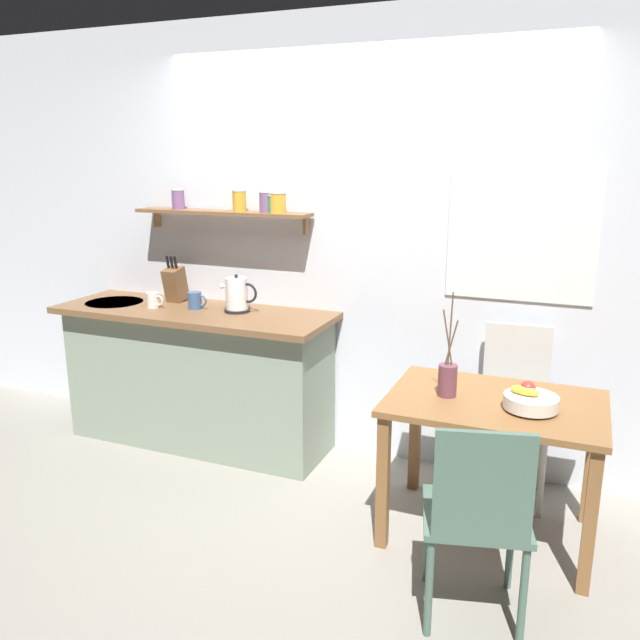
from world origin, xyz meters
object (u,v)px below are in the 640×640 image
Objects in this scene: electric_kettle at (237,295)px; coffee_mug_spare at (195,301)px; fruit_bowl at (530,400)px; dining_chair_far at (513,404)px; dining_chair_near at (478,512)px; coffee_mug_by_sink at (153,300)px; dining_table at (494,422)px; knife_block at (175,284)px; twig_vase at (448,379)px.

electric_kettle reaches higher than coffee_mug_spare.
fruit_bowl is at bearing -15.13° from electric_kettle.
coffee_mug_spare reaches higher than dining_chair_far.
dining_chair_near is 2.52m from coffee_mug_by_sink.
coffee_mug_by_sink is at bearing -163.97° from coffee_mug_spare.
dining_chair_far is 2.31m from coffee_mug_by_sink.
electric_kettle reaches higher than dining_chair_near.
coffee_mug_spare reaches higher than dining_chair_near.
dining_table is 2.02m from coffee_mug_spare.
fruit_bowl is at bearing -77.83° from dining_chair_far.
dining_chair_far is 2.05m from coffee_mug_spare.
knife_block is at bearing 151.98° from coffee_mug_spare.
dining_table is 0.31m from twig_vase.
twig_vase reaches higher than coffee_mug_spare.
fruit_bowl is (0.16, -0.07, 0.16)m from dining_table.
twig_vase reaches higher than coffee_mug_by_sink.
fruit_bowl is 1.91m from electric_kettle.
fruit_bowl reaches higher than dining_table.
fruit_bowl is (0.12, -0.56, 0.24)m from dining_chair_far.
coffee_mug_by_sink is at bearing 155.96° from dining_chair_near.
coffee_mug_spare is at bearing 16.03° from coffee_mug_by_sink.
coffee_mug_by_sink is at bearing -168.57° from electric_kettle.
electric_kettle is 0.53m from knife_block.
knife_block is (-2.19, 0.51, 0.43)m from dining_table.
coffee_mug_by_sink is at bearing -175.50° from dining_chair_far.
knife_block reaches higher than coffee_mug_by_sink.
dining_chair_near is at bearing -90.14° from dining_chair_far.
coffee_mug_spare is at bearing 167.78° from fruit_bowl.
knife_block reaches higher than electric_kettle.
dining_table is 1.77m from electric_kettle.
coffee_mug_spare is at bearing -172.99° from electric_kettle.
dining_chair_far reaches higher than dining_table.
dining_chair_far is 8.02× the size of coffee_mug_by_sink.
twig_vase is at bearing -9.73° from coffee_mug_by_sink.
coffee_mug_by_sink reaches higher than dining_table.
dining_table is at bearing -8.01° from coffee_mug_by_sink.
coffee_mug_by_sink is 0.92× the size of coffee_mug_spare.
dining_chair_near is 7.50× the size of coffee_mug_by_sink.
dining_chair_near is 3.63× the size of electric_kettle.
electric_kettle is at bearing 165.66° from dining_table.
dining_chair_far is (0.00, 1.19, 0.02)m from dining_chair_near.
dining_chair_far is 0.65m from twig_vase.
twig_vase is 4.34× the size of coffee_mug_by_sink.
knife_block reaches higher than coffee_mug_spare.
dining_chair_far is at bearing 61.99° from twig_vase.
dining_chair_near is 0.78m from twig_vase.
knife_block reaches higher than dining_table.
dining_chair_near is at bearing -28.59° from coffee_mug_spare.
dining_table is 0.50m from dining_chair_far.
fruit_bowl is (0.12, 0.63, 0.27)m from dining_chair_near.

